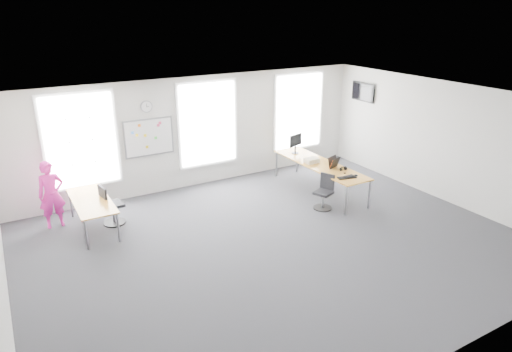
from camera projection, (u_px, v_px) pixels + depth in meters
floor at (276, 244)px, 9.62m from camera, size 10.00×10.00×0.00m
ceiling at (278, 103)px, 8.57m from camera, size 10.00×10.00×0.00m
wall_back at (197, 132)px, 12.33m from camera, size 10.00×0.00×10.00m
wall_front at (445, 273)px, 5.86m from camera, size 10.00×0.00×10.00m
wall_right at (445, 142)px, 11.44m from camera, size 0.00×10.00×10.00m
window_left at (81, 141)px, 10.83m from camera, size 1.60×0.06×2.20m
window_mid at (208, 124)px, 12.38m from camera, size 1.60×0.06×2.20m
window_right at (298, 112)px, 13.79m from camera, size 1.60×0.06×2.20m
desk_right at (319, 165)px, 12.12m from camera, size 0.85×3.19×0.78m
desk_left at (92, 202)px, 10.05m from camera, size 0.77×1.92×0.70m
chair_right at (324, 194)px, 11.20m from camera, size 0.51×0.51×0.87m
chair_left at (110, 207)px, 10.36m from camera, size 0.51×0.51×0.95m
person at (51, 195)px, 10.14m from camera, size 0.58×0.40×1.54m
whiteboard at (149, 137)px, 11.66m from camera, size 1.20×0.03×0.90m
wall_clock at (146, 106)px, 11.37m from camera, size 0.30×0.04×0.30m
tv at (363, 92)px, 13.57m from camera, size 0.06×0.90×0.55m
keyboard at (347, 177)px, 11.10m from camera, size 0.49×0.28×0.02m
mouse at (356, 175)px, 11.20m from camera, size 0.11×0.13×0.04m
lens_cap at (345, 173)px, 11.40m from camera, size 0.07×0.07×0.01m
headphones at (343, 169)px, 11.58m from camera, size 0.18×0.10×0.11m
laptop_sleeve at (334, 162)px, 11.74m from camera, size 0.37×0.31×0.29m
paper_stack at (311, 160)px, 12.15m from camera, size 0.36×0.28×0.12m
monitor at (296, 142)px, 12.82m from camera, size 0.49×0.21×0.56m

